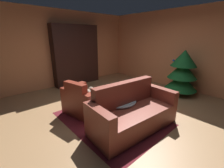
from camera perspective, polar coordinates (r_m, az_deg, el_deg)
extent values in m
plane|color=#9C734B|center=(3.95, 3.43, -9.70)|extent=(7.19, 7.19, 0.00)
cube|color=#D18252|center=(5.90, 23.93, 11.85)|extent=(6.11, 0.06, 2.73)
cube|color=#D18252|center=(6.04, -17.67, 12.62)|extent=(0.06, 5.73, 2.73)
cube|color=maroon|center=(3.55, -0.37, -12.97)|extent=(2.35, 1.81, 0.01)
cube|color=black|center=(5.88, -12.68, 10.45)|extent=(0.03, 1.80, 2.23)
cube|color=black|center=(6.49, -6.48, 11.40)|extent=(0.35, 0.02, 2.23)
cube|color=black|center=(5.65, -21.42, 9.39)|extent=(0.35, 0.03, 2.23)
cube|color=black|center=(6.25, -12.74, 0.47)|extent=(0.32, 1.75, 0.03)
cube|color=black|center=(6.13, -13.02, 4.41)|extent=(0.32, 1.75, 0.03)
cube|color=black|center=(6.05, -13.31, 8.48)|extent=(0.32, 1.75, 0.02)
cube|color=black|center=(6.00, -13.61, 12.64)|extent=(0.32, 1.75, 0.02)
cube|color=black|center=(5.98, -13.93, 16.85)|extent=(0.32, 1.75, 0.02)
cube|color=black|center=(6.00, -14.26, 21.06)|extent=(0.32, 1.75, 0.03)
cube|color=black|center=(6.18, -13.85, 7.91)|extent=(0.05, 1.13, 0.71)
cube|color=black|center=(6.15, -13.74, 7.88)|extent=(0.03, 1.16, 0.74)
cube|color=#157486|center=(6.66, -6.73, 3.35)|extent=(0.25, 0.04, 0.31)
cube|color=#2E7330|center=(6.67, -7.30, 3.29)|extent=(0.16, 0.05, 0.29)
cube|color=gold|center=(6.61, -7.45, 3.13)|extent=(0.24, 0.04, 0.29)
cube|color=#9A4BA2|center=(6.61, -8.06, 3.42)|extent=(0.16, 0.05, 0.36)
cube|color=red|center=(6.57, -8.44, 3.40)|extent=(0.17, 0.04, 0.38)
cube|color=tan|center=(6.53, -8.49, 2.75)|extent=(0.25, 0.03, 0.26)
cube|color=gold|center=(6.52, -8.96, 2.97)|extent=(0.21, 0.05, 0.32)
cube|color=orange|center=(6.47, -7.27, 15.11)|extent=(0.24, 0.04, 0.38)
cube|color=teal|center=(6.45, -7.69, 14.75)|extent=(0.21, 0.03, 0.30)
cube|color=brown|center=(6.44, -8.11, 14.61)|extent=(0.18, 0.05, 0.28)
cube|color=navy|center=(6.40, -8.41, 14.42)|extent=(0.21, 0.05, 0.24)
cube|color=brown|center=(6.35, -8.72, 14.75)|extent=(0.24, 0.04, 0.32)
cube|color=#884D97|center=(6.34, -9.22, 14.68)|extent=(0.21, 0.05, 0.31)
cube|color=gold|center=(6.30, -9.58, 14.69)|extent=(0.23, 0.04, 0.32)
cube|color=#B29893|center=(6.49, -7.65, 18.56)|extent=(0.17, 0.03, 0.28)
cube|color=#8C5797|center=(6.47, -7.99, 18.98)|extent=(0.16, 0.04, 0.37)
cube|color=#92559F|center=(6.42, -8.21, 18.78)|extent=(0.20, 0.03, 0.33)
cube|color=#482931|center=(6.40, -8.50, 18.48)|extent=(0.21, 0.04, 0.26)
cube|color=#B19B9A|center=(6.38, -9.02, 18.55)|extent=(0.18, 0.05, 0.28)
cube|color=maroon|center=(3.78, -9.99, -7.78)|extent=(0.74, 0.82, 0.41)
cube|color=maroon|center=(3.45, -13.67, -2.96)|extent=(0.63, 0.28, 0.43)
cube|color=maroon|center=(3.48, -5.57, -7.74)|extent=(0.32, 0.73, 0.65)
cube|color=maroon|center=(4.00, -13.99, -4.71)|extent=(0.32, 0.73, 0.65)
ellipsoid|color=gray|center=(3.71, -9.43, -3.27)|extent=(0.31, 0.23, 0.18)
sphere|color=gray|center=(3.76, -7.96, -2.01)|extent=(0.13, 0.13, 0.13)
cube|color=brown|center=(3.18, 8.39, -12.89)|extent=(0.89, 1.58, 0.42)
cube|color=brown|center=(3.17, 4.81, -3.54)|extent=(0.29, 1.53, 0.50)
cube|color=brown|center=(2.64, -4.89, -16.10)|extent=(0.79, 0.22, 0.70)
cube|color=brown|center=(3.71, 17.69, -6.51)|extent=(0.79, 0.22, 0.70)
cylinder|color=black|center=(3.33, 4.89, -10.97)|extent=(0.04, 0.04, 0.44)
cylinder|color=black|center=(3.66, 3.52, -8.17)|extent=(0.04, 0.04, 0.44)
cylinder|color=black|center=(3.43, -1.19, -10.05)|extent=(0.04, 0.04, 0.44)
cylinder|color=silver|center=(3.38, 2.44, -6.18)|extent=(0.80, 0.80, 0.02)
cube|color=red|center=(3.39, 2.03, -5.70)|extent=(0.21, 0.14, 0.02)
cube|color=#DBC458|center=(3.38, 1.98, -5.40)|extent=(0.20, 0.18, 0.02)
cube|color=#2E4D81|center=(3.37, 1.92, -5.16)|extent=(0.17, 0.12, 0.02)
cube|color=gray|center=(3.36, 2.16, -4.79)|extent=(0.20, 0.15, 0.03)
cube|color=gray|center=(3.35, 2.17, -4.44)|extent=(0.21, 0.17, 0.02)
cylinder|color=#1C5321|center=(3.21, 5.46, -5.43)|extent=(0.08, 0.08, 0.20)
cylinder|color=#1C5321|center=(3.16, 5.53, -3.17)|extent=(0.03, 0.03, 0.07)
cylinder|color=brown|center=(5.41, 24.29, -2.61)|extent=(0.08, 0.08, 0.17)
cone|color=#145123|center=(5.31, 24.74, 0.80)|extent=(0.99, 0.99, 0.50)
cone|color=#145123|center=(5.22, 25.27, 4.78)|extent=(0.88, 0.88, 0.50)
cone|color=#145123|center=(5.16, 25.82, 8.86)|extent=(0.78, 0.78, 0.50)
sphere|color=yellow|center=(5.59, 26.18, 3.87)|extent=(0.05, 0.05, 0.05)
sphere|color=blue|center=(5.26, 22.37, 8.31)|extent=(0.07, 0.07, 0.07)
sphere|color=blue|center=(5.68, 22.82, 0.93)|extent=(0.07, 0.07, 0.07)
sphere|color=red|center=(5.47, 24.40, 8.20)|extent=(0.05, 0.05, 0.05)
sphere|color=red|center=(5.68, 25.60, 2.43)|extent=(0.06, 0.06, 0.06)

